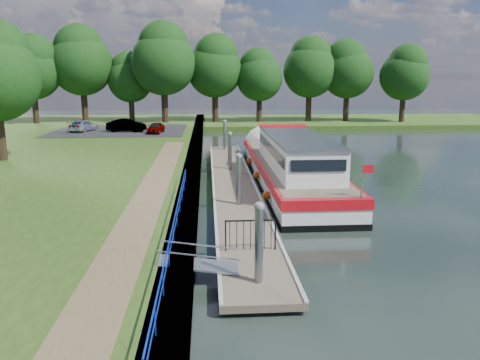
{
  "coord_description": "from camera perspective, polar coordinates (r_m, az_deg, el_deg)",
  "views": [
    {
      "loc": [
        -1.5,
        -13.76,
        6.57
      ],
      "look_at": [
        0.13,
        9.46,
        1.4
      ],
      "focal_mm": 35.0,
      "sensor_mm": 36.0,
      "label": 1
    }
  ],
  "objects": [
    {
      "name": "far_bank",
      "position": [
        67.42,
        7.61,
        7.07
      ],
      "size": [
        60.0,
        18.0,
        0.6
      ],
      "primitive_type": "cube",
      "color": "#294513",
      "rests_on": "ground"
    },
    {
      "name": "ground",
      "position": [
        15.32,
        2.05,
        -12.87
      ],
      "size": [
        160.0,
        160.0,
        0.0
      ],
      "primitive_type": "plane",
      "color": "black",
      "rests_on": "ground"
    },
    {
      "name": "bank_edge",
      "position": [
        29.44,
        -5.97,
        0.33
      ],
      "size": [
        1.1,
        90.0,
        0.78
      ],
      "primitive_type": "cube",
      "color": "#473D2D",
      "rests_on": "ground"
    },
    {
      "name": "horizon_trees",
      "position": [
        62.46,
        -4.24,
        13.75
      ],
      "size": [
        54.38,
        10.03,
        12.87
      ],
      "color": "#332316",
      "rests_on": "ground"
    },
    {
      "name": "blue_fence",
      "position": [
        17.61,
        -7.93,
        -4.97
      ],
      "size": [
        0.04,
        18.04,
        0.72
      ],
      "color": "#0C2DBF",
      "rests_on": "riverbank"
    },
    {
      "name": "pontoon",
      "position": [
        27.55,
        -0.78,
        -0.88
      ],
      "size": [
        2.5,
        30.0,
        0.56
      ],
      "color": "brown",
      "rests_on": "ground"
    },
    {
      "name": "car_c",
      "position": [
        53.02,
        -18.53,
        6.3
      ],
      "size": [
        2.71,
        4.35,
        1.18
      ],
      "primitive_type": "imported",
      "rotation": [
        0.0,
        0.0,
        2.86
      ],
      "color": "#999999",
      "rests_on": "carpark"
    },
    {
      "name": "footpath",
      "position": [
        22.7,
        -11.23,
        -2.45
      ],
      "size": [
        1.6,
        40.0,
        0.05
      ],
      "primitive_type": "cube",
      "color": "brown",
      "rests_on": "riverbank"
    },
    {
      "name": "barge",
      "position": [
        30.24,
        5.76,
        2.01
      ],
      "size": [
        4.36,
        21.15,
        4.78
      ],
      "color": "black",
      "rests_on": "ground"
    },
    {
      "name": "car_a",
      "position": [
        49.34,
        -10.24,
        6.3
      ],
      "size": [
        1.82,
        3.44,
        1.11
      ],
      "primitive_type": "imported",
      "rotation": [
        0.0,
        0.0,
        -0.16
      ],
      "color": "#999999",
      "rests_on": "carpark"
    },
    {
      "name": "mooring_piles",
      "position": [
        27.32,
        -0.79,
        1.35
      ],
      "size": [
        0.3,
        27.3,
        3.55
      ],
      "color": "gray",
      "rests_on": "ground"
    },
    {
      "name": "gate_panel",
      "position": [
        16.92,
        1.3,
        -6.16
      ],
      "size": [
        1.85,
        0.05,
        1.15
      ],
      "color": "black",
      "rests_on": "ground"
    },
    {
      "name": "gangway",
      "position": [
        15.45,
        -5.08,
        -10.15
      ],
      "size": [
        2.58,
        1.0,
        0.92
      ],
      "color": "#A5A8AD",
      "rests_on": "ground"
    },
    {
      "name": "carpark",
      "position": [
        52.94,
        -14.41,
        5.87
      ],
      "size": [
        14.0,
        12.0,
        0.06
      ],
      "primitive_type": "cube",
      "color": "black",
      "rests_on": "riverbank"
    },
    {
      "name": "car_b",
      "position": [
        51.3,
        -13.7,
        6.49
      ],
      "size": [
        4.21,
        2.04,
        1.33
      ],
      "primitive_type": "imported",
      "rotation": [
        0.0,
        0.0,
        1.41
      ],
      "color": "#999999",
      "rests_on": "carpark"
    }
  ]
}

